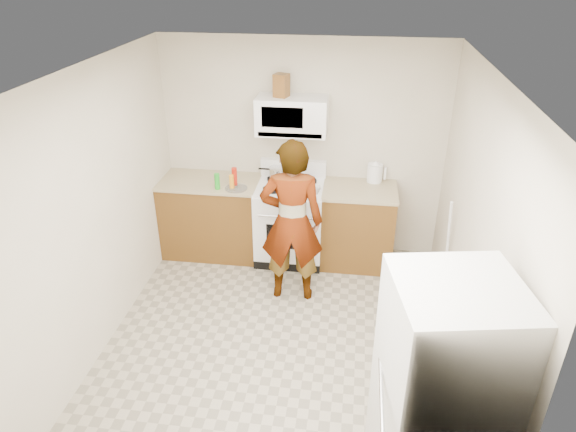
% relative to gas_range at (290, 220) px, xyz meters
% --- Properties ---
extents(floor, '(3.60, 3.60, 0.00)m').
position_rel_gas_range_xyz_m(floor, '(0.10, -1.48, -0.49)').
color(floor, gray).
rests_on(floor, ground).
extents(back_wall, '(3.20, 0.02, 2.50)m').
position_rel_gas_range_xyz_m(back_wall, '(0.10, 0.31, 0.76)').
color(back_wall, beige).
rests_on(back_wall, floor).
extents(right_wall, '(0.02, 3.60, 2.50)m').
position_rel_gas_range_xyz_m(right_wall, '(1.69, -1.48, 0.76)').
color(right_wall, beige).
rests_on(right_wall, floor).
extents(cabinet_left, '(1.12, 0.62, 0.90)m').
position_rel_gas_range_xyz_m(cabinet_left, '(-0.94, 0.01, -0.04)').
color(cabinet_left, brown).
rests_on(cabinet_left, floor).
extents(counter_left, '(1.14, 0.64, 0.03)m').
position_rel_gas_range_xyz_m(counter_left, '(-0.94, 0.01, 0.43)').
color(counter_left, tan).
rests_on(counter_left, cabinet_left).
extents(cabinet_right, '(0.80, 0.62, 0.90)m').
position_rel_gas_range_xyz_m(cabinet_right, '(0.78, 0.01, -0.04)').
color(cabinet_right, brown).
rests_on(cabinet_right, floor).
extents(counter_right, '(0.82, 0.64, 0.03)m').
position_rel_gas_range_xyz_m(counter_right, '(0.78, 0.01, 0.43)').
color(counter_right, tan).
rests_on(counter_right, cabinet_right).
extents(gas_range, '(0.76, 0.65, 1.13)m').
position_rel_gas_range_xyz_m(gas_range, '(0.00, 0.00, 0.00)').
color(gas_range, white).
rests_on(gas_range, floor).
extents(microwave, '(0.76, 0.38, 0.40)m').
position_rel_gas_range_xyz_m(microwave, '(0.00, 0.13, 1.21)').
color(microwave, white).
rests_on(microwave, back_wall).
extents(person, '(0.67, 0.46, 1.74)m').
position_rel_gas_range_xyz_m(person, '(0.11, -0.75, 0.39)').
color(person, tan).
rests_on(person, floor).
extents(fridge, '(0.81, 0.81, 1.70)m').
position_rel_gas_range_xyz_m(fridge, '(1.30, -2.87, 0.36)').
color(fridge, beige).
rests_on(fridge, floor).
extents(kettle, '(0.23, 0.23, 0.21)m').
position_rel_gas_range_xyz_m(kettle, '(0.93, 0.24, 0.55)').
color(kettle, white).
rests_on(kettle, counter_right).
extents(jug, '(0.18, 0.18, 0.24)m').
position_rel_gas_range_xyz_m(jug, '(-0.11, 0.12, 1.53)').
color(jug, brown).
rests_on(jug, microwave).
extents(saucepan, '(0.24, 0.24, 0.12)m').
position_rel_gas_range_xyz_m(saucepan, '(-0.15, 0.15, 0.53)').
color(saucepan, silver).
rests_on(saucepan, gas_range).
extents(tray, '(0.27, 0.19, 0.05)m').
position_rel_gas_range_xyz_m(tray, '(0.21, -0.10, 0.47)').
color(tray, silver).
rests_on(tray, gas_range).
extents(bottle_spray, '(0.08, 0.08, 0.20)m').
position_rel_gas_range_xyz_m(bottle_spray, '(-0.62, -0.07, 0.55)').
color(bottle_spray, '#B71E0D').
rests_on(bottle_spray, counter_left).
extents(bottle_hot_sauce, '(0.07, 0.07, 0.16)m').
position_rel_gas_range_xyz_m(bottle_hot_sauce, '(-0.63, -0.17, 0.53)').
color(bottle_hot_sauce, orange).
rests_on(bottle_hot_sauce, counter_left).
extents(bottle_green_cap, '(0.06, 0.06, 0.18)m').
position_rel_gas_range_xyz_m(bottle_green_cap, '(-0.78, -0.21, 0.54)').
color(bottle_green_cap, '#1C9C20').
rests_on(bottle_green_cap, counter_left).
extents(pot_lid, '(0.33, 0.33, 0.01)m').
position_rel_gas_range_xyz_m(pot_lid, '(-0.58, -0.17, 0.46)').
color(pot_lid, silver).
rests_on(pot_lid, counter_left).
extents(broom, '(0.14, 0.25, 1.21)m').
position_rel_gas_range_xyz_m(broom, '(1.67, -0.67, 0.13)').
color(broom, silver).
rests_on(broom, floor).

